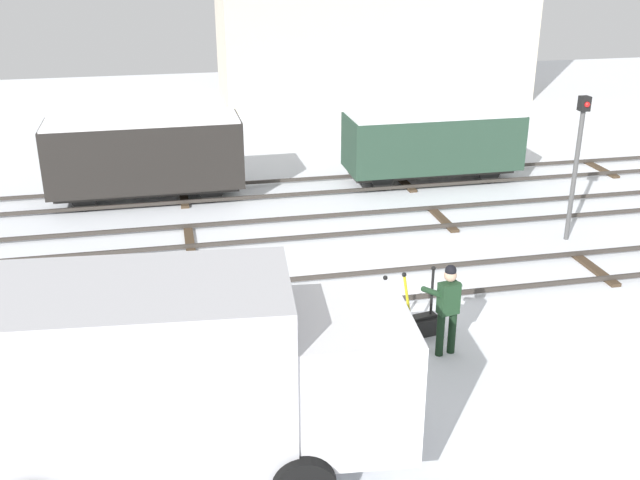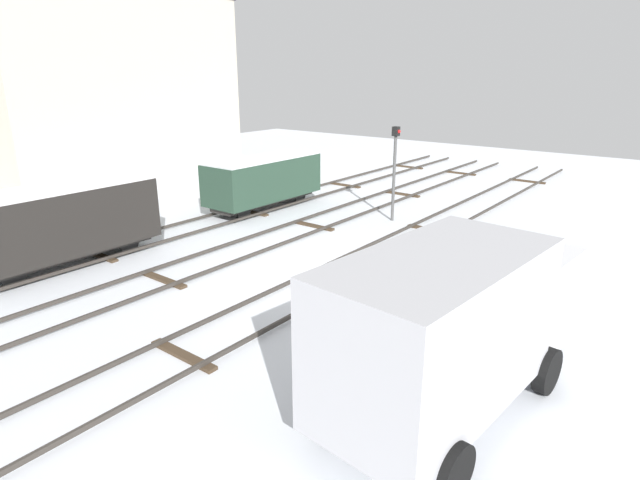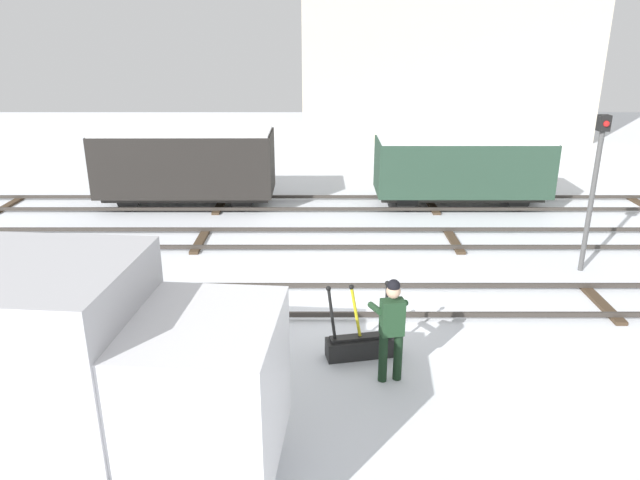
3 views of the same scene
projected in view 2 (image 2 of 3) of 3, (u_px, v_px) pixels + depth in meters
ground_plane at (342, 276)px, 15.54m from camera, size 60.00×60.00×0.00m
track_main_line at (342, 272)px, 15.51m from camera, size 44.00×1.94×0.18m
track_siding_near at (249, 247)px, 17.80m from camera, size 44.00×1.94×0.18m
track_siding_far at (185, 229)px, 19.82m from camera, size 44.00×1.94×0.18m
switch_lever_frame at (415, 279)px, 14.63m from camera, size 1.29×0.59×1.45m
rail_worker at (448, 253)px, 14.29m from camera, size 0.63×0.74×1.85m
delivery_truck at (457, 320)px, 9.03m from camera, size 6.33×2.87×3.08m
signal_post at (395, 164)px, 20.62m from camera, size 0.24×0.32×3.78m
apartment_building at (117, 82)px, 30.93m from camera, size 15.02×5.31×10.47m
freight_car_mid_siding at (61, 221)px, 15.99m from camera, size 5.65×2.10×2.51m
freight_car_back_track at (264, 179)px, 22.76m from camera, size 5.54×2.00×2.27m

